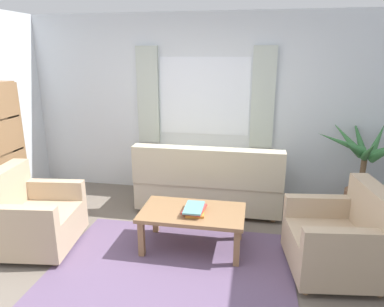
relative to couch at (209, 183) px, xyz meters
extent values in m
plane|color=#6B6056|center=(-0.17, -1.56, -0.37)|extent=(6.24, 6.24, 0.00)
cube|color=silver|center=(-0.17, 0.70, 0.93)|extent=(5.32, 0.12, 2.60)
cube|color=white|center=(-0.17, 0.63, 1.08)|extent=(1.30, 0.01, 1.10)
cube|color=#B2BCB2|center=(-1.00, 0.60, 1.08)|extent=(0.32, 0.06, 1.40)
cube|color=#B2BCB2|center=(0.66, 0.60, 1.08)|extent=(0.32, 0.06, 1.40)
cube|color=#604C6B|center=(-0.17, -1.56, -0.36)|extent=(2.36, 1.96, 0.01)
cube|color=#BCB293|center=(0.00, 0.07, -0.12)|extent=(1.90, 0.80, 0.38)
cube|color=#BCB293|center=(0.00, -0.25, 0.31)|extent=(1.90, 0.20, 0.48)
cube|color=#BCB293|center=(0.87, 0.07, 0.19)|extent=(0.16, 0.80, 0.24)
cube|color=#BCB293|center=(-0.87, 0.07, 0.19)|extent=(0.16, 0.80, 0.24)
cylinder|color=olive|center=(0.85, 0.37, -0.34)|extent=(0.06, 0.06, 0.06)
cylinder|color=olive|center=(-0.85, 0.37, -0.34)|extent=(0.06, 0.06, 0.06)
cylinder|color=olive|center=(0.85, -0.23, -0.34)|extent=(0.06, 0.06, 0.06)
cylinder|color=olive|center=(-0.85, -0.23, -0.34)|extent=(0.06, 0.06, 0.06)
cube|color=tan|center=(-1.69, -1.31, -0.13)|extent=(0.90, 0.93, 0.36)
cube|color=tan|center=(-2.02, -1.35, 0.28)|extent=(0.28, 0.86, 0.46)
cube|color=tan|center=(-1.65, -1.67, 0.16)|extent=(0.81, 0.22, 0.22)
cube|color=tan|center=(-1.74, -0.96, 0.16)|extent=(0.81, 0.22, 0.22)
cylinder|color=olive|center=(-1.33, -1.61, -0.34)|extent=(0.05, 0.05, 0.06)
cylinder|color=olive|center=(-1.42, -0.94, -0.34)|extent=(0.05, 0.05, 0.06)
cylinder|color=olive|center=(-2.05, -1.01, -0.34)|extent=(0.05, 0.05, 0.06)
cube|color=tan|center=(1.36, -1.22, -0.13)|extent=(0.90, 0.94, 0.36)
cube|color=tan|center=(1.69, -1.18, 0.28)|extent=(0.29, 0.86, 0.46)
cube|color=tan|center=(1.31, -0.86, 0.16)|extent=(0.81, 0.22, 0.22)
cube|color=tan|center=(1.40, -1.58, 0.16)|extent=(0.81, 0.22, 0.22)
cylinder|color=olive|center=(1.00, -0.92, -0.34)|extent=(0.05, 0.05, 0.06)
cylinder|color=olive|center=(1.08, -1.60, -0.34)|extent=(0.05, 0.05, 0.06)
cylinder|color=olive|center=(1.63, -0.84, -0.34)|extent=(0.05, 0.05, 0.06)
cylinder|color=olive|center=(1.72, -1.52, -0.34)|extent=(0.05, 0.05, 0.06)
cube|color=olive|center=(-0.04, -1.03, 0.05)|extent=(1.10, 0.64, 0.04)
cube|color=olive|center=(-0.53, -1.29, -0.17)|extent=(0.06, 0.06, 0.40)
cube|color=olive|center=(0.45, -1.29, -0.17)|extent=(0.06, 0.06, 0.40)
cube|color=olive|center=(-0.53, -0.77, -0.17)|extent=(0.06, 0.06, 0.40)
cube|color=olive|center=(0.45, -0.77, -0.17)|extent=(0.06, 0.06, 0.40)
cube|color=orange|center=(-0.01, -1.06, 0.09)|extent=(0.23, 0.32, 0.03)
cube|color=#B23833|center=(-0.01, -1.06, 0.11)|extent=(0.24, 0.31, 0.02)
cube|color=#5B8E93|center=(-0.02, -1.07, 0.13)|extent=(0.19, 0.33, 0.02)
cylinder|color=#9E6B4C|center=(1.94, 0.15, -0.20)|extent=(0.37, 0.37, 0.34)
cylinder|color=brown|center=(1.94, 0.15, 0.18)|extent=(0.07, 0.07, 0.42)
cone|color=#38753D|center=(2.14, 0.39, 0.62)|extent=(0.40, 0.56, 0.43)
cone|color=#38753D|center=(1.92, 0.50, 0.64)|extent=(0.12, 0.65, 0.44)
cone|color=#38753D|center=(1.75, 0.41, 0.62)|extent=(0.36, 0.59, 0.39)
cone|color=#38753D|center=(1.64, 0.17, 0.60)|extent=(0.60, 0.15, 0.29)
cone|color=#38753D|center=(1.74, -0.01, 0.57)|extent=(0.41, 0.42, 0.36)
cone|color=#38753D|center=(1.90, -0.11, 0.57)|extent=(0.15, 0.49, 0.36)
cube|color=olive|center=(-2.55, -0.40, 0.48)|extent=(0.30, 0.04, 1.70)
cube|color=olive|center=(-2.41, -0.85, 0.48)|extent=(0.02, 0.90, 1.70)
cube|color=olive|center=(-2.55, -0.85, -0.36)|extent=(0.30, 0.86, 0.02)
cube|color=orange|center=(-2.55, -0.49, 0.22)|extent=(0.23, 0.06, 0.28)
cube|color=#5B8E93|center=(-2.55, -0.56, 0.17)|extent=(0.24, 0.06, 0.19)
cube|color=#387F4C|center=(-2.55, -0.64, 0.21)|extent=(0.23, 0.07, 0.26)
cube|color=gold|center=(-2.55, -0.73, 0.18)|extent=(0.27, 0.07, 0.20)
camera|label=1|loc=(0.57, -4.38, 1.69)|focal=32.81mm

